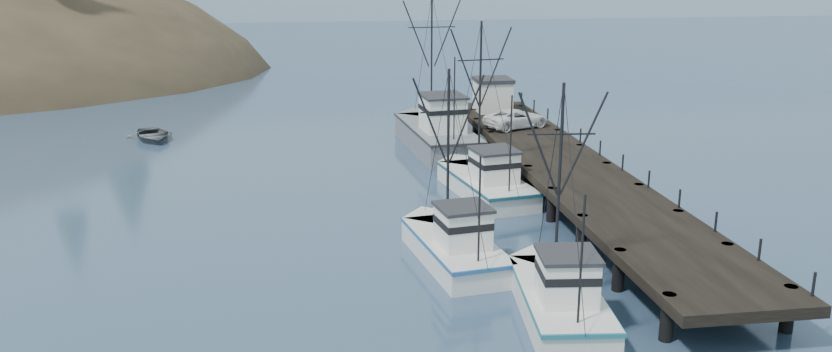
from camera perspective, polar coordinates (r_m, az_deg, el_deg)
The scene contains 11 objects.
ground at distance 35.20m, azimuth -3.09°, elevation -9.77°, with size 400.00×400.00×0.00m, color navy.
pier at distance 52.31m, azimuth 10.60°, elevation 0.50°, with size 6.00×44.00×2.00m.
distant_ridge at distance 202.66m, azimuth -4.90°, elevation 11.24°, with size 360.00×40.00×26.00m, color #9EB2C6.
distant_ridge_far at distance 220.37m, azimuth -18.50°, elevation 10.86°, with size 180.00×25.00×18.00m, color silver.
trawler_near at distance 35.51m, azimuth 9.98°, elevation -8.30°, with size 4.10×9.93×10.20m.
trawler_mid at distance 40.79m, azimuth 2.62°, elevation -4.87°, with size 4.50×9.85×9.90m.
trawler_far at distance 51.99m, azimuth 4.82°, elevation -0.38°, with size 4.98×10.99×11.21m.
work_vessel at distance 63.78m, azimuth 1.40°, elevation 3.04°, with size 5.34×14.39×12.17m.
pier_shed at distance 68.68m, azimuth 5.42°, elevation 5.74°, with size 3.00×3.20×2.80m.
pickup_truck at distance 62.38m, azimuth 7.07°, elevation 4.04°, with size 2.37×5.14×1.43m, color silver.
motorboat at distance 70.36m, azimuth -18.02°, elevation 2.44°, with size 3.82×5.35×1.11m, color #4F5357.
Camera 1 is at (-2.83, -31.70, 15.04)m, focal length 35.00 mm.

